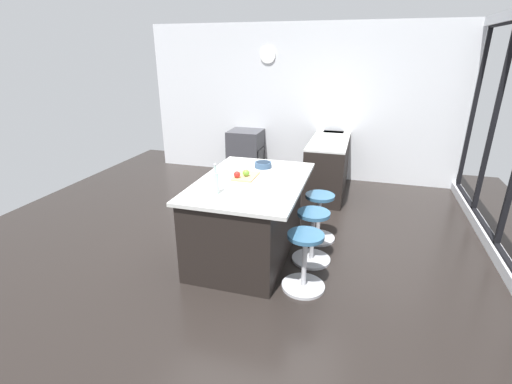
{
  "coord_description": "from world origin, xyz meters",
  "views": [
    {
      "loc": [
        3.91,
        1.21,
        2.25
      ],
      "look_at": [
        0.21,
        0.11,
        0.77
      ],
      "focal_mm": 25.7,
      "sensor_mm": 36.0,
      "label": 1
    }
  ],
  "objects_px": {
    "apple_red": "(237,174)",
    "water_bottle": "(216,182)",
    "stool_near_camera": "(304,263)",
    "cutting_board": "(246,176)",
    "stool_middle": "(312,238)",
    "oven_range": "(246,153)",
    "apple_green": "(246,173)",
    "kitchen_island": "(248,216)",
    "fruit_bowl": "(263,164)",
    "stool_by_window": "(319,218)"
  },
  "relations": [
    {
      "from": "kitchen_island",
      "to": "apple_green",
      "type": "relative_size",
      "value": 22.07
    },
    {
      "from": "apple_red",
      "to": "kitchen_island",
      "type": "bearing_deg",
      "value": 99.64
    },
    {
      "from": "apple_green",
      "to": "apple_red",
      "type": "height_order",
      "value": "apple_green"
    },
    {
      "from": "stool_near_camera",
      "to": "water_bottle",
      "type": "bearing_deg",
      "value": -92.75
    },
    {
      "from": "stool_near_camera",
      "to": "fruit_bowl",
      "type": "height_order",
      "value": "fruit_bowl"
    },
    {
      "from": "kitchen_island",
      "to": "water_bottle",
      "type": "relative_size",
      "value": 5.54
    },
    {
      "from": "stool_middle",
      "to": "apple_red",
      "type": "relative_size",
      "value": 8.07
    },
    {
      "from": "oven_range",
      "to": "stool_middle",
      "type": "xyz_separation_m",
      "value": [
        2.77,
        1.68,
        -0.15
      ]
    },
    {
      "from": "stool_by_window",
      "to": "water_bottle",
      "type": "relative_size",
      "value": 1.96
    },
    {
      "from": "stool_middle",
      "to": "stool_near_camera",
      "type": "distance_m",
      "value": 0.54
    },
    {
      "from": "water_bottle",
      "to": "stool_middle",
      "type": "bearing_deg",
      "value": 117.96
    },
    {
      "from": "water_bottle",
      "to": "stool_by_window",
      "type": "bearing_deg",
      "value": 137.97
    },
    {
      "from": "stool_by_window",
      "to": "fruit_bowl",
      "type": "distance_m",
      "value": 0.98
    },
    {
      "from": "oven_range",
      "to": "kitchen_island",
      "type": "xyz_separation_m",
      "value": [
        2.77,
        0.92,
        0.02
      ]
    },
    {
      "from": "kitchen_island",
      "to": "apple_red",
      "type": "bearing_deg",
      "value": -80.36
    },
    {
      "from": "oven_range",
      "to": "fruit_bowl",
      "type": "bearing_deg",
      "value": 23.03
    },
    {
      "from": "stool_by_window",
      "to": "cutting_board",
      "type": "distance_m",
      "value": 1.13
    },
    {
      "from": "cutting_board",
      "to": "stool_middle",
      "type": "bearing_deg",
      "value": 84.01
    },
    {
      "from": "kitchen_island",
      "to": "stool_near_camera",
      "type": "distance_m",
      "value": 0.95
    },
    {
      "from": "oven_range",
      "to": "water_bottle",
      "type": "bearing_deg",
      "value": 12.87
    },
    {
      "from": "stool_by_window",
      "to": "stool_near_camera",
      "type": "relative_size",
      "value": 1.0
    },
    {
      "from": "apple_green",
      "to": "apple_red",
      "type": "xyz_separation_m",
      "value": [
        0.08,
        -0.08,
        -0.0
      ]
    },
    {
      "from": "oven_range",
      "to": "stool_middle",
      "type": "distance_m",
      "value": 3.24
    },
    {
      "from": "cutting_board",
      "to": "apple_red",
      "type": "height_order",
      "value": "apple_red"
    },
    {
      "from": "stool_middle",
      "to": "apple_green",
      "type": "height_order",
      "value": "apple_green"
    },
    {
      "from": "stool_middle",
      "to": "apple_red",
      "type": "bearing_deg",
      "value": -88.68
    },
    {
      "from": "kitchen_island",
      "to": "cutting_board",
      "type": "bearing_deg",
      "value": -148.69
    },
    {
      "from": "apple_red",
      "to": "water_bottle",
      "type": "height_order",
      "value": "water_bottle"
    },
    {
      "from": "kitchen_island",
      "to": "stool_by_window",
      "type": "distance_m",
      "value": 0.95
    },
    {
      "from": "stool_middle",
      "to": "cutting_board",
      "type": "xyz_separation_m",
      "value": [
        -0.09,
        -0.81,
        0.63
      ]
    },
    {
      "from": "oven_range",
      "to": "stool_near_camera",
      "type": "bearing_deg",
      "value": 26.96
    },
    {
      "from": "oven_range",
      "to": "stool_near_camera",
      "type": "relative_size",
      "value": 1.44
    },
    {
      "from": "oven_range",
      "to": "stool_middle",
      "type": "relative_size",
      "value": 1.44
    },
    {
      "from": "kitchen_island",
      "to": "cutting_board",
      "type": "distance_m",
      "value": 0.47
    },
    {
      "from": "stool_near_camera",
      "to": "water_bottle",
      "type": "xyz_separation_m",
      "value": [
        -0.05,
        -0.94,
        0.74
      ]
    },
    {
      "from": "stool_near_camera",
      "to": "cutting_board",
      "type": "height_order",
      "value": "cutting_board"
    },
    {
      "from": "kitchen_island",
      "to": "apple_green",
      "type": "xyz_separation_m",
      "value": [
        -0.06,
        -0.04,
        0.51
      ]
    },
    {
      "from": "kitchen_island",
      "to": "fruit_bowl",
      "type": "relative_size",
      "value": 8.29
    },
    {
      "from": "stool_near_camera",
      "to": "apple_green",
      "type": "bearing_deg",
      "value": -127.14
    },
    {
      "from": "apple_red",
      "to": "water_bottle",
      "type": "bearing_deg",
      "value": -6.98
    },
    {
      "from": "cutting_board",
      "to": "stool_near_camera",
      "type": "bearing_deg",
      "value": 52.29
    },
    {
      "from": "cutting_board",
      "to": "apple_green",
      "type": "xyz_separation_m",
      "value": [
        0.02,
        0.01,
        0.05
      ]
    },
    {
      "from": "water_bottle",
      "to": "oven_range",
      "type": "bearing_deg",
      "value": -167.13
    },
    {
      "from": "oven_range",
      "to": "apple_red",
      "type": "bearing_deg",
      "value": 16.1
    },
    {
      "from": "kitchen_island",
      "to": "apple_red",
      "type": "height_order",
      "value": "apple_red"
    },
    {
      "from": "cutting_board",
      "to": "water_bottle",
      "type": "xyz_separation_m",
      "value": [
        0.58,
        -0.13,
        0.11
      ]
    },
    {
      "from": "stool_by_window",
      "to": "apple_green",
      "type": "height_order",
      "value": "apple_green"
    },
    {
      "from": "kitchen_island",
      "to": "fruit_bowl",
      "type": "distance_m",
      "value": 0.7
    },
    {
      "from": "oven_range",
      "to": "stool_middle",
      "type": "bearing_deg",
      "value": 31.32
    },
    {
      "from": "fruit_bowl",
      "to": "stool_near_camera",
      "type": "bearing_deg",
      "value": 34.62
    }
  ]
}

